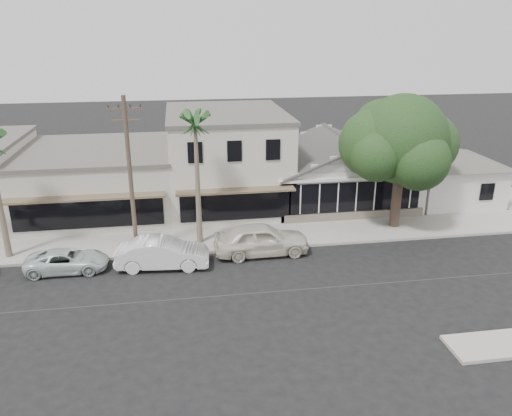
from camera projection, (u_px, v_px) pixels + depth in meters
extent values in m
plane|color=black|center=(315.00, 288.00, 24.79)|extent=(140.00, 140.00, 0.00)
cube|color=#9E9991|center=(156.00, 243.00, 29.87)|extent=(90.00, 3.50, 0.15)
cube|color=silver|center=(337.00, 182.00, 36.61)|extent=(10.00, 8.00, 3.00)
cube|color=black|center=(356.00, 197.00, 32.76)|extent=(8.80, 0.10, 2.00)
cube|color=#60564C|center=(355.00, 216.00, 33.25)|extent=(9.60, 0.18, 0.70)
cube|color=silver|center=(448.00, 181.00, 36.88)|extent=(6.00, 6.00, 3.00)
cube|color=beige|center=(227.00, 160.00, 35.78)|extent=(8.00, 10.00, 6.50)
cube|color=beige|center=(99.00, 181.00, 34.86)|extent=(10.00, 10.00, 4.20)
cylinder|color=brown|center=(131.00, 180.00, 26.77)|extent=(0.24, 0.24, 9.00)
cube|color=brown|center=(124.00, 109.00, 25.47)|extent=(1.80, 0.12, 0.12)
cube|color=brown|center=(125.00, 121.00, 25.68)|extent=(1.40, 0.12, 0.12)
imported|color=beige|center=(261.00, 239.00, 28.29)|extent=(5.41, 2.28, 1.83)
imported|color=white|center=(162.00, 253.00, 26.75)|extent=(5.08, 2.12, 1.63)
imported|color=silver|center=(67.00, 261.00, 26.41)|extent=(4.26, 1.98, 1.18)
cylinder|color=#4C3D2E|center=(396.00, 203.00, 31.77)|extent=(0.63, 0.63, 3.38)
sphere|color=#173214|center=(402.00, 139.00, 30.36)|extent=(5.50, 5.50, 5.50)
sphere|color=#173214|center=(426.00, 144.00, 31.41)|extent=(4.02, 4.02, 4.02)
sphere|color=#173214|center=(373.00, 144.00, 30.62)|extent=(4.23, 4.23, 4.23)
sphere|color=#173214|center=(419.00, 160.00, 29.28)|extent=(3.59, 3.59, 3.59)
sphere|color=#173214|center=(382.00, 129.00, 31.73)|extent=(3.81, 3.81, 3.81)
sphere|color=#173214|center=(413.00, 122.00, 31.67)|extent=(3.38, 3.38, 3.38)
sphere|color=#173214|center=(377.00, 155.00, 29.55)|extent=(3.17, 3.17, 3.17)
cone|color=#726651|center=(198.00, 188.00, 28.64)|extent=(0.36, 0.36, 7.11)
cone|color=#726651|center=(0.00, 204.00, 26.91)|extent=(0.36, 0.36, 6.47)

